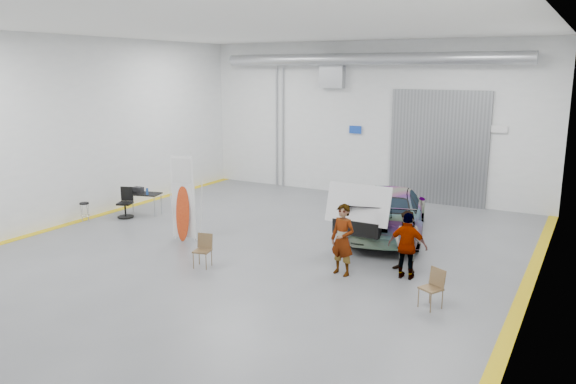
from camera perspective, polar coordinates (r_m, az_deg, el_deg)
The scene contains 13 objects.
ground at distance 15.76m, azimuth -2.87°, elevation -5.88°, with size 16.00×16.00×0.00m, color slate.
room_shell at distance 16.80m, azimuth 1.76°, elevation 9.45°, with size 14.02×16.18×6.01m.
sedan_car at distance 17.28m, azimuth 10.20°, elevation -1.82°, with size 2.12×5.21×1.51m, color silver.
person_a at distance 13.72m, azimuth 5.57°, elevation -4.85°, with size 0.64×0.42×1.77m, color brown.
person_b at distance 14.16m, azimuth 12.08°, elevation -4.98°, with size 0.76×0.58×1.55m, color #477082.
person_c at distance 13.72m, azimuth 12.05°, elevation -5.39°, with size 0.94×0.39×1.63m, color #975032.
surfboard_display at distance 16.59m, azimuth -10.73°, elevation -1.29°, with size 0.75×0.29×2.66m.
folding_chair_near at distance 14.50m, azimuth -8.65°, elevation -6.56°, with size 0.48×0.50×0.85m.
folding_chair_far at distance 12.38m, azimuth 14.28°, elevation -10.20°, with size 0.54×0.58×0.84m.
shop_stool at distance 19.71m, azimuth -19.94°, elevation -1.93°, with size 0.32×0.32×0.63m.
work_table at distance 19.98m, azimuth -14.65°, elevation -0.10°, with size 1.32×0.89×0.98m.
office_chair at distance 19.77m, azimuth -16.09°, elevation -1.24°, with size 0.57×0.60×1.01m.
trunk_lid at distance 14.95m, azimuth 7.33°, elevation -0.89°, with size 1.76×1.07×0.04m, color silver.
Camera 1 is at (8.00, -12.66, 4.94)m, focal length 35.00 mm.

